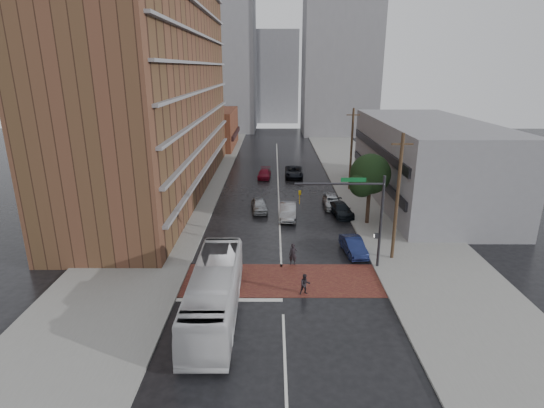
{
  "coord_description": "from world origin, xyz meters",
  "views": [
    {
      "loc": [
        -0.6,
        -26.76,
        14.51
      ],
      "look_at": [
        -0.73,
        7.4,
        3.5
      ],
      "focal_mm": 28.0,
      "sensor_mm": 36.0,
      "label": 1
    }
  ],
  "objects_px": {
    "car_parked_far": "(332,201)",
    "car_travel_a": "(259,205)",
    "car_parked_near": "(353,246)",
    "car_travel_b": "(288,211)",
    "pedestrian_b": "(305,284)",
    "pedestrian_a": "(293,254)",
    "transit_bus": "(214,292)",
    "car_travel_c": "(264,174)",
    "car_parked_mid": "(341,209)",
    "suv_travel": "(294,172)"
  },
  "relations": [
    {
      "from": "car_parked_near",
      "to": "car_parked_far",
      "type": "distance_m",
      "value": 12.03
    },
    {
      "from": "pedestrian_a",
      "to": "car_travel_b",
      "type": "relative_size",
      "value": 0.37
    },
    {
      "from": "car_travel_a",
      "to": "car_travel_b",
      "type": "xyz_separation_m",
      "value": [
        2.98,
        -2.15,
        0.08
      ]
    },
    {
      "from": "car_travel_a",
      "to": "car_parked_far",
      "type": "distance_m",
      "value": 7.92
    },
    {
      "from": "car_travel_c",
      "to": "car_parked_near",
      "type": "relative_size",
      "value": 1.02
    },
    {
      "from": "pedestrian_a",
      "to": "car_parked_far",
      "type": "height_order",
      "value": "pedestrian_a"
    },
    {
      "from": "transit_bus",
      "to": "car_parked_near",
      "type": "bearing_deg",
      "value": 41.43
    },
    {
      "from": "car_travel_a",
      "to": "car_parked_mid",
      "type": "relative_size",
      "value": 0.89
    },
    {
      "from": "pedestrian_a",
      "to": "car_parked_mid",
      "type": "relative_size",
      "value": 0.39
    },
    {
      "from": "car_parked_near",
      "to": "car_parked_mid",
      "type": "bearing_deg",
      "value": 80.48
    },
    {
      "from": "car_travel_a",
      "to": "car_parked_mid",
      "type": "distance_m",
      "value": 8.51
    },
    {
      "from": "pedestrian_a",
      "to": "transit_bus",
      "type": "bearing_deg",
      "value": -124.1
    },
    {
      "from": "car_travel_a",
      "to": "car_parked_far",
      "type": "relative_size",
      "value": 0.9
    },
    {
      "from": "car_travel_c",
      "to": "car_travel_a",
      "type": "bearing_deg",
      "value": -87.27
    },
    {
      "from": "car_parked_far",
      "to": "car_parked_near",
      "type": "bearing_deg",
      "value": -88.09
    },
    {
      "from": "pedestrian_b",
      "to": "car_travel_a",
      "type": "bearing_deg",
      "value": 92.91
    },
    {
      "from": "car_travel_a",
      "to": "car_parked_near",
      "type": "relative_size",
      "value": 0.98
    },
    {
      "from": "car_parked_far",
      "to": "suv_travel",
      "type": "bearing_deg",
      "value": 105.19
    },
    {
      "from": "car_travel_c",
      "to": "car_parked_mid",
      "type": "distance_m",
      "value": 17.54
    },
    {
      "from": "transit_bus",
      "to": "pedestrian_a",
      "type": "height_order",
      "value": "transit_bus"
    },
    {
      "from": "car_travel_c",
      "to": "suv_travel",
      "type": "bearing_deg",
      "value": 12.07
    },
    {
      "from": "car_parked_far",
      "to": "pedestrian_a",
      "type": "bearing_deg",
      "value": -107.92
    },
    {
      "from": "car_parked_far",
      "to": "car_travel_a",
      "type": "bearing_deg",
      "value": -169.47
    },
    {
      "from": "pedestrian_a",
      "to": "car_travel_a",
      "type": "bearing_deg",
      "value": 105.01
    },
    {
      "from": "car_travel_b",
      "to": "car_parked_near",
      "type": "distance_m",
      "value": 9.93
    },
    {
      "from": "pedestrian_b",
      "to": "car_parked_near",
      "type": "xyz_separation_m",
      "value": [
        4.41,
        6.54,
        -0.07
      ]
    },
    {
      "from": "pedestrian_a",
      "to": "car_parked_far",
      "type": "xyz_separation_m",
      "value": [
        4.78,
        14.07,
        -0.1
      ]
    },
    {
      "from": "transit_bus",
      "to": "car_travel_b",
      "type": "xyz_separation_m",
      "value": [
        5.03,
        17.65,
        -0.83
      ]
    },
    {
      "from": "transit_bus",
      "to": "car_travel_a",
      "type": "distance_m",
      "value": 19.92
    },
    {
      "from": "pedestrian_b",
      "to": "car_parked_far",
      "type": "relative_size",
      "value": 0.33
    },
    {
      "from": "car_travel_a",
      "to": "car_parked_mid",
      "type": "height_order",
      "value": "car_travel_a"
    },
    {
      "from": "pedestrian_a",
      "to": "car_travel_b",
      "type": "bearing_deg",
      "value": 91.9
    },
    {
      "from": "pedestrian_b",
      "to": "car_parked_far",
      "type": "bearing_deg",
      "value": 68.36
    },
    {
      "from": "transit_bus",
      "to": "car_travel_a",
      "type": "relative_size",
      "value": 2.87
    },
    {
      "from": "car_travel_b",
      "to": "car_parked_far",
      "type": "xyz_separation_m",
      "value": [
        4.83,
        3.48,
        -0.01
      ]
    },
    {
      "from": "pedestrian_b",
      "to": "car_parked_near",
      "type": "distance_m",
      "value": 7.89
    },
    {
      "from": "car_travel_a",
      "to": "car_travel_c",
      "type": "xyz_separation_m",
      "value": [
        0.24,
        14.27,
        -0.08
      ]
    },
    {
      "from": "suv_travel",
      "to": "car_parked_near",
      "type": "relative_size",
      "value": 1.3
    },
    {
      "from": "pedestrian_b",
      "to": "car_travel_b",
      "type": "relative_size",
      "value": 0.32
    },
    {
      "from": "pedestrian_a",
      "to": "car_parked_near",
      "type": "bearing_deg",
      "value": 23.86
    },
    {
      "from": "car_parked_mid",
      "to": "car_travel_a",
      "type": "bearing_deg",
      "value": 161.6
    },
    {
      "from": "car_travel_b",
      "to": "pedestrian_b",
      "type": "bearing_deg",
      "value": -84.51
    },
    {
      "from": "transit_bus",
      "to": "car_travel_b",
      "type": "bearing_deg",
      "value": 73.47
    },
    {
      "from": "pedestrian_b",
      "to": "car_parked_far",
      "type": "xyz_separation_m",
      "value": [
        4.18,
        18.57,
        0.02
      ]
    },
    {
      "from": "car_travel_a",
      "to": "pedestrian_b",
      "type": "bearing_deg",
      "value": -84.5
    },
    {
      "from": "car_parked_near",
      "to": "pedestrian_b",
      "type": "bearing_deg",
      "value": -131.15
    },
    {
      "from": "car_travel_a",
      "to": "suv_travel",
      "type": "height_order",
      "value": "suv_travel"
    },
    {
      "from": "transit_bus",
      "to": "car_parked_near",
      "type": "distance_m",
      "value": 13.61
    },
    {
      "from": "car_travel_a",
      "to": "car_parked_near",
      "type": "xyz_separation_m",
      "value": [
        8.03,
        -10.7,
        -0.01
      ]
    },
    {
      "from": "suv_travel",
      "to": "car_parked_mid",
      "type": "xyz_separation_m",
      "value": [
        4.07,
        -16.13,
        -0.08
      ]
    }
  ]
}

